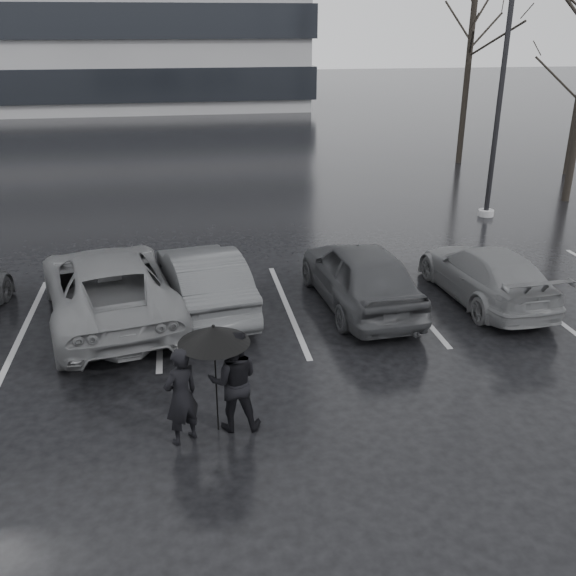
# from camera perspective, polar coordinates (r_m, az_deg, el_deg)

# --- Properties ---
(ground) EXTENTS (160.00, 160.00, 0.00)m
(ground) POSITION_cam_1_polar(r_m,az_deg,el_deg) (12.07, -0.84, -6.74)
(ground) COLOR black
(ground) RESTS_ON ground
(car_main) EXTENTS (2.07, 4.49, 1.49)m
(car_main) POSITION_cam_1_polar(r_m,az_deg,el_deg) (14.26, 6.43, 1.18)
(car_main) COLOR black
(car_main) RESTS_ON ground
(car_west_a) EXTENTS (2.15, 4.44, 1.40)m
(car_west_a) POSITION_cam_1_polar(r_m,az_deg,el_deg) (14.15, -7.54, 0.76)
(car_west_a) COLOR #2B2B2E
(car_west_a) RESTS_ON ground
(car_west_b) EXTENTS (3.54, 5.80, 1.50)m
(car_west_b) POSITION_cam_1_polar(r_m,az_deg,el_deg) (14.07, -15.65, 0.18)
(car_west_b) COLOR #4C4C4F
(car_west_b) RESTS_ON ground
(car_east) EXTENTS (1.96, 4.36, 1.24)m
(car_east) POSITION_cam_1_polar(r_m,az_deg,el_deg) (15.25, 17.15, 1.24)
(car_east) COLOR #4C4C4F
(car_east) RESTS_ON ground
(pedestrian_left) EXTENTS (0.69, 0.63, 1.57)m
(pedestrian_left) POSITION_cam_1_polar(r_m,az_deg,el_deg) (9.75, -9.49, -9.45)
(pedestrian_left) COLOR black
(pedestrian_left) RESTS_ON ground
(pedestrian_right) EXTENTS (0.86, 0.69, 1.66)m
(pedestrian_right) POSITION_cam_1_polar(r_m,az_deg,el_deg) (9.95, -4.84, -8.20)
(pedestrian_right) COLOR black
(pedestrian_right) RESTS_ON ground
(umbrella) EXTENTS (1.08, 1.08, 1.82)m
(umbrella) POSITION_cam_1_polar(r_m,az_deg,el_deg) (9.50, -6.62, -4.14)
(umbrella) COLOR black
(umbrella) RESTS_ON ground
(lamp_post) EXTENTS (0.50, 0.50, 9.19)m
(lamp_post) POSITION_cam_1_polar(r_m,az_deg,el_deg) (21.54, 18.47, 16.93)
(lamp_post) COLOR #959597
(lamp_post) RESTS_ON ground
(stall_stripes) EXTENTS (19.72, 5.00, 0.00)m
(stall_stripes) POSITION_cam_1_polar(r_m,az_deg,el_deg) (14.21, -5.62, -2.11)
(stall_stripes) COLOR #98989A
(stall_stripes) RESTS_ON ground
(tree_north) EXTENTS (0.26, 0.26, 8.50)m
(tree_north) POSITION_cam_1_polar(r_m,az_deg,el_deg) (30.22, 15.74, 18.61)
(tree_north) COLOR black
(tree_north) RESTS_ON ground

